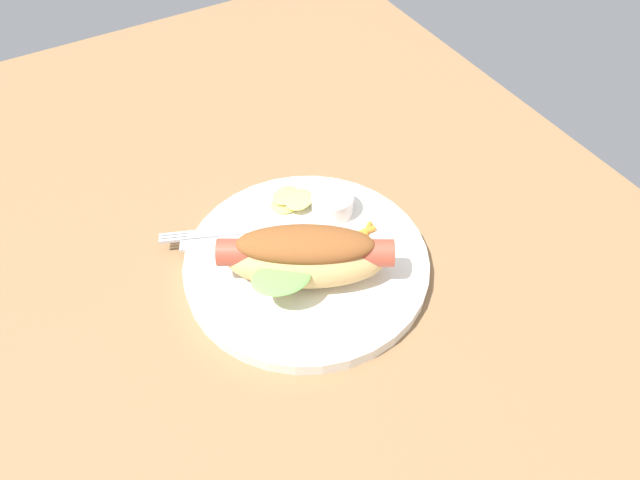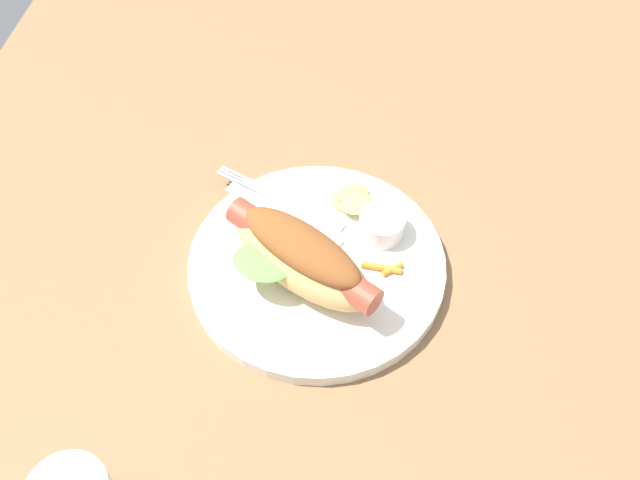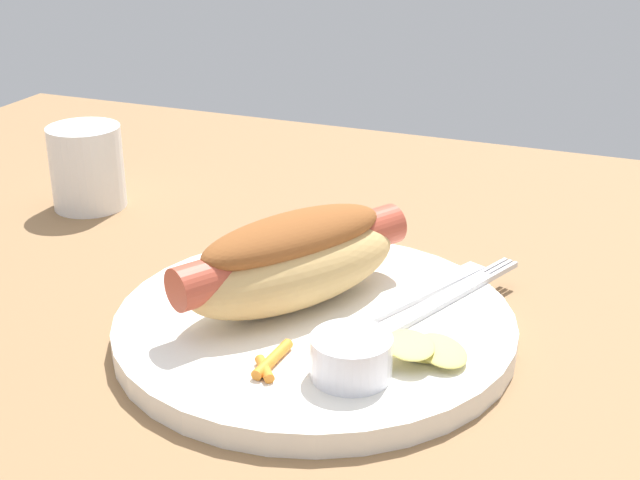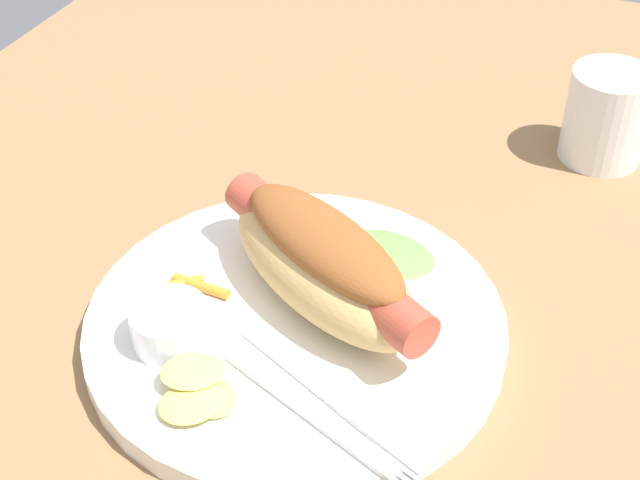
{
  "view_description": "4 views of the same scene",
  "coord_description": "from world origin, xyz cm",
  "px_view_note": "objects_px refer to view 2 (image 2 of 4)",
  "views": [
    {
      "loc": [
        -37.96,
        17.33,
        52.66
      ],
      "look_at": [
        -0.55,
        -4.25,
        4.41
      ],
      "focal_mm": 34.51,
      "sensor_mm": 36.0,
      "label": 1
    },
    {
      "loc": [
        -43.44,
        -10.2,
        63.68
      ],
      "look_at": [
        -0.6,
        -3.29,
        6.11
      ],
      "focal_mm": 41.39,
      "sensor_mm": 36.0,
      "label": 2
    },
    {
      "loc": [
        19.92,
        -51.35,
        29.7
      ],
      "look_at": [
        -0.19,
        -1.46,
        6.47
      ],
      "focal_mm": 50.04,
      "sensor_mm": 36.0,
      "label": 3
    },
    {
      "loc": [
        38.94,
        14.54,
        41.83
      ],
      "look_at": [
        -1.98,
        -1.98,
        6.58
      ],
      "focal_mm": 51.96,
      "sensor_mm": 36.0,
      "label": 4
    }
  ],
  "objects_px": {
    "plate": "(317,266)",
    "chips_pile": "(352,199)",
    "sauce_ramekin": "(382,225)",
    "carrot_garnish": "(385,267)",
    "hot_dog": "(301,256)",
    "knife": "(283,215)",
    "fork": "(282,200)"
  },
  "relations": [
    {
      "from": "sauce_ramekin",
      "to": "fork",
      "type": "height_order",
      "value": "sauce_ramekin"
    },
    {
      "from": "knife",
      "to": "fork",
      "type": "bearing_deg",
      "value": -51.76
    },
    {
      "from": "fork",
      "to": "chips_pile",
      "type": "distance_m",
      "value": 0.08
    },
    {
      "from": "plate",
      "to": "carrot_garnish",
      "type": "height_order",
      "value": "carrot_garnish"
    },
    {
      "from": "sauce_ramekin",
      "to": "chips_pile",
      "type": "height_order",
      "value": "sauce_ramekin"
    },
    {
      "from": "fork",
      "to": "knife",
      "type": "bearing_deg",
      "value": 125.05
    },
    {
      "from": "fork",
      "to": "chips_pile",
      "type": "height_order",
      "value": "chips_pile"
    },
    {
      "from": "sauce_ramekin",
      "to": "knife",
      "type": "xyz_separation_m",
      "value": [
        0.0,
        0.11,
        -0.01
      ]
    },
    {
      "from": "sauce_ramekin",
      "to": "fork",
      "type": "xyz_separation_m",
      "value": [
        0.03,
        0.11,
        -0.01
      ]
    },
    {
      "from": "knife",
      "to": "sauce_ramekin",
      "type": "bearing_deg",
      "value": -157.52
    },
    {
      "from": "fork",
      "to": "knife",
      "type": "distance_m",
      "value": 0.02
    },
    {
      "from": "sauce_ramekin",
      "to": "plate",
      "type": "bearing_deg",
      "value": 128.27
    },
    {
      "from": "plate",
      "to": "knife",
      "type": "xyz_separation_m",
      "value": [
        0.05,
        0.05,
        0.01
      ]
    },
    {
      "from": "plate",
      "to": "chips_pile",
      "type": "xyz_separation_m",
      "value": [
        0.08,
        -0.02,
        0.01
      ]
    },
    {
      "from": "fork",
      "to": "chips_pile",
      "type": "xyz_separation_m",
      "value": [
        0.01,
        -0.08,
        0.0
      ]
    },
    {
      "from": "knife",
      "to": "carrot_garnish",
      "type": "xyz_separation_m",
      "value": [
        -0.05,
        -0.12,
        0.0
      ]
    },
    {
      "from": "hot_dog",
      "to": "knife",
      "type": "xyz_separation_m",
      "value": [
        0.07,
        0.03,
        -0.03
      ]
    },
    {
      "from": "hot_dog",
      "to": "fork",
      "type": "bearing_deg",
      "value": -37.38
    },
    {
      "from": "chips_pile",
      "to": "carrot_garnish",
      "type": "relative_size",
      "value": 1.49
    },
    {
      "from": "hot_dog",
      "to": "chips_pile",
      "type": "relative_size",
      "value": 2.73
    },
    {
      "from": "plate",
      "to": "chips_pile",
      "type": "bearing_deg",
      "value": -16.54
    },
    {
      "from": "plate",
      "to": "chips_pile",
      "type": "height_order",
      "value": "chips_pile"
    },
    {
      "from": "plate",
      "to": "chips_pile",
      "type": "distance_m",
      "value": 0.09
    },
    {
      "from": "carrot_garnish",
      "to": "hot_dog",
      "type": "bearing_deg",
      "value": 104.44
    },
    {
      "from": "hot_dog",
      "to": "carrot_garnish",
      "type": "height_order",
      "value": "hot_dog"
    },
    {
      "from": "hot_dog",
      "to": "carrot_garnish",
      "type": "distance_m",
      "value": 0.09
    },
    {
      "from": "knife",
      "to": "hot_dog",
      "type": "bearing_deg",
      "value": 139.88
    },
    {
      "from": "sauce_ramekin",
      "to": "chips_pile",
      "type": "xyz_separation_m",
      "value": [
        0.04,
        0.04,
        -0.01
      ]
    },
    {
      "from": "plate",
      "to": "carrot_garnish",
      "type": "relative_size",
      "value": 6.18
    },
    {
      "from": "sauce_ramekin",
      "to": "carrot_garnish",
      "type": "xyz_separation_m",
      "value": [
        -0.05,
        -0.01,
        -0.01
      ]
    },
    {
      "from": "knife",
      "to": "plate",
      "type": "bearing_deg",
      "value": 155.8
    },
    {
      "from": "hot_dog",
      "to": "chips_pile",
      "type": "distance_m",
      "value": 0.11
    }
  ]
}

